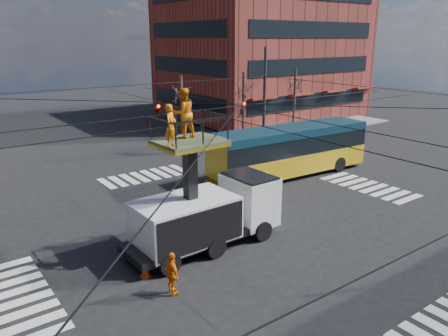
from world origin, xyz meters
TOP-DOWN VIEW (x-y plane):
  - ground at (0.00, 0.00)m, footprint 120.00×120.00m
  - sidewalk_ne at (21.00, 21.00)m, footprint 18.00×18.00m
  - crosswalks at (0.00, 0.00)m, footprint 22.40×22.40m
  - building_ne at (21.98, 23.98)m, footprint 20.06×16.06m
  - overhead_network at (-0.07, 0.40)m, footprint 24.24×24.24m
  - tree_a at (5.00, 13.50)m, footprint 2.00×2.00m
  - tree_b at (11.00, 13.50)m, footprint 2.00×2.00m
  - tree_c at (17.00, 13.50)m, footprint 2.00×2.00m
  - utility_truck at (-2.25, -0.56)m, footprint 7.05×2.78m
  - city_bus at (7.76, 4.60)m, footprint 11.49×3.30m
  - traffic_cone at (-5.66, -1.41)m, footprint 0.36×0.36m
  - worker_ground at (-5.40, -3.06)m, footprint 0.46×0.97m
  - flagger at (3.47, 2.11)m, footprint 1.09×1.23m

SIDE VIEW (x-z plane):
  - ground at x=0.00m, z-range 0.00..0.00m
  - crosswalks at x=0.00m, z-range 0.00..0.02m
  - sidewalk_ne at x=21.00m, z-range 0.00..0.12m
  - traffic_cone at x=-5.66m, z-range 0.00..0.63m
  - worker_ground at x=-5.40m, z-range 0.00..1.61m
  - flagger at x=3.47m, z-range 0.00..1.65m
  - city_bus at x=7.76m, z-range 0.12..3.32m
  - utility_truck at x=-2.25m, z-range -1.26..5.55m
  - overhead_network at x=-0.07m, z-range 0.29..8.29m
  - tree_a at x=5.00m, z-range 1.63..7.63m
  - tree_b at x=11.00m, z-range 1.63..7.63m
  - tree_c at x=17.00m, z-range 1.63..7.63m
  - building_ne at x=21.98m, z-range 0.00..14.00m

